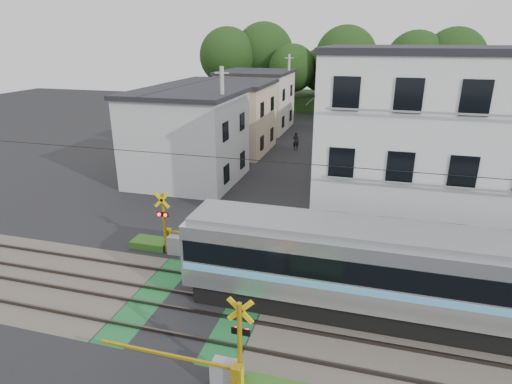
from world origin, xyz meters
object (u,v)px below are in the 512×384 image
(crossing_signal_near, at_px, (226,370))
(pedestrian, at_px, (296,141))
(crossing_signal_far, at_px, (174,239))
(apartment_block, at_px, (424,144))

(crossing_signal_near, bearing_deg, pedestrian, 96.63)
(crossing_signal_far, relative_size, apartment_block, 0.46)
(crossing_signal_far, bearing_deg, apartment_block, 27.78)
(crossing_signal_near, xyz_separation_m, crossing_signal_far, (-5.17, 7.31, 0.00))
(crossing_signal_far, height_order, apartment_block, apartment_block)
(crossing_signal_near, height_order, crossing_signal_far, same)
(apartment_block, relative_size, pedestrian, 6.21)
(apartment_block, height_order, pedestrian, apartment_block)
(crossing_signal_near, height_order, apartment_block, apartment_block)
(crossing_signal_far, relative_size, pedestrian, 2.88)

